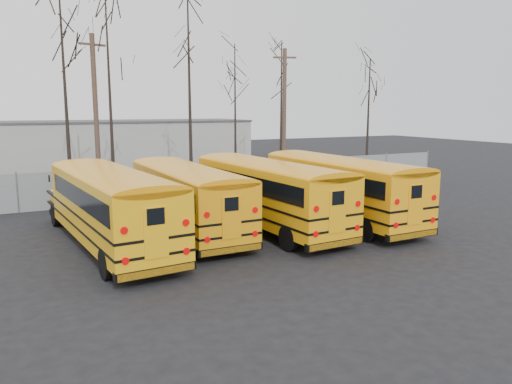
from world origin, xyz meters
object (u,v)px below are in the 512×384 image
bus_a (109,201)px  bus_d (337,183)px  utility_pole_right (284,114)px  utility_pole_left (96,113)px  bus_c (266,188)px  bus_b (186,193)px

bus_a → bus_d: same height
bus_a → utility_pole_right: utility_pole_right is taller
bus_d → utility_pole_left: (-8.65, 12.90, 3.14)m
bus_c → utility_pole_left: bearing=107.9°
bus_c → utility_pole_right: (8.33, 12.97, 3.07)m
bus_c → bus_d: (3.63, -0.26, 0.01)m
bus_b → utility_pole_right: 17.12m
bus_c → utility_pole_left: 13.96m
bus_c → bus_b: bearing=161.8°
bus_c → utility_pole_left: utility_pole_left is taller
bus_d → utility_pole_right: bearing=69.3°
bus_a → bus_c: bearing=-4.0°
bus_a → bus_c: bus_a is taller
bus_a → utility_pole_left: bearing=77.4°
bus_b → bus_c: 3.48m
bus_d → utility_pole_left: 15.84m
bus_d → bus_a: bearing=178.2°
utility_pole_left → utility_pole_right: 13.35m
utility_pole_left → utility_pole_right: (13.34, 0.33, -0.08)m
bus_c → utility_pole_right: size_ratio=1.17×
utility_pole_left → bus_d: bearing=-75.1°
bus_a → bus_b: bus_a is taller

